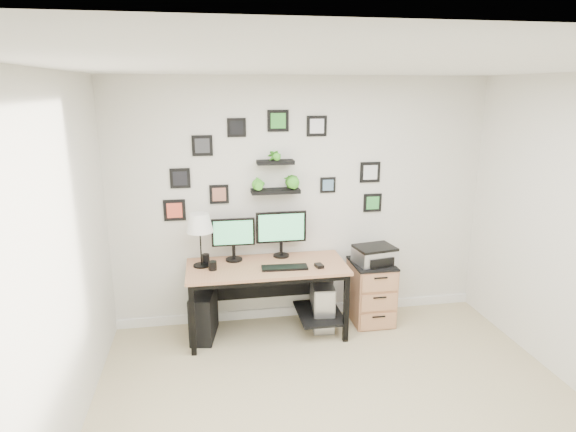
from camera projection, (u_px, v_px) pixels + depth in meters
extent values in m
plane|color=white|center=(370.00, 67.00, 2.87)|extent=(4.00, 4.00, 0.00)
plane|color=silver|center=(302.00, 202.00, 5.11)|extent=(4.00, 0.00, 4.00)
plane|color=silver|center=(41.00, 291.00, 2.88)|extent=(0.00, 4.00, 4.00)
cube|color=white|center=(302.00, 310.00, 5.42)|extent=(4.00, 0.03, 0.10)
cube|color=tan|center=(267.00, 267.00, 4.83)|extent=(1.60, 0.70, 0.03)
cube|color=black|center=(267.00, 270.00, 4.84)|extent=(1.54, 0.64, 0.05)
cube|color=black|center=(263.00, 280.00, 5.22)|extent=(1.44, 0.02, 0.41)
cube|color=black|center=(319.00, 313.00, 5.07)|extent=(0.45, 0.63, 0.03)
cube|color=black|center=(192.00, 320.00, 4.52)|extent=(0.05, 0.05, 0.72)
cube|color=black|center=(194.00, 294.00, 5.09)|extent=(0.05, 0.05, 0.72)
cube|color=black|center=(346.00, 308.00, 4.77)|extent=(0.05, 0.05, 0.72)
cube|color=black|center=(331.00, 285.00, 5.34)|extent=(0.05, 0.05, 0.72)
cylinder|color=black|center=(234.00, 259.00, 4.97)|extent=(0.17, 0.17, 0.02)
cylinder|color=black|center=(234.00, 252.00, 4.95)|extent=(0.03, 0.03, 0.15)
cube|color=black|center=(233.00, 232.00, 4.89)|extent=(0.44, 0.04, 0.29)
cube|color=#4CB272|center=(233.00, 233.00, 4.87)|extent=(0.40, 0.01, 0.25)
cylinder|color=black|center=(281.00, 255.00, 5.09)|extent=(0.17, 0.17, 0.02)
cylinder|color=black|center=(281.00, 249.00, 5.07)|extent=(0.03, 0.03, 0.15)
cube|color=black|center=(281.00, 227.00, 5.00)|extent=(0.53, 0.03, 0.33)
cube|color=#4CB272|center=(281.00, 228.00, 4.98)|extent=(0.47, 0.01, 0.28)
cube|color=black|center=(285.00, 268.00, 4.74)|extent=(0.46, 0.17, 0.02)
cube|color=black|center=(319.00, 266.00, 4.78)|extent=(0.08, 0.11, 0.03)
cylinder|color=black|center=(202.00, 265.00, 4.81)|extent=(0.16, 0.16, 0.02)
cylinder|color=black|center=(200.00, 242.00, 4.75)|extent=(0.01, 0.01, 0.49)
cone|color=white|center=(200.00, 223.00, 4.70)|extent=(0.27, 0.27, 0.18)
cylinder|color=black|center=(213.00, 266.00, 4.70)|extent=(0.08, 0.08, 0.09)
cylinder|color=black|center=(206.00, 259.00, 4.88)|extent=(0.07, 0.07, 0.10)
cube|color=black|center=(204.00, 314.00, 4.89)|extent=(0.30, 0.52, 0.49)
cube|color=gray|center=(322.00, 303.00, 5.14)|extent=(0.27, 0.51, 0.49)
cube|color=silver|center=(325.00, 314.00, 4.90)|extent=(0.20, 0.03, 0.46)
cube|color=tan|center=(371.00, 292.00, 5.22)|extent=(0.42, 0.50, 0.65)
cube|color=black|center=(372.00, 263.00, 5.14)|extent=(0.43, 0.51, 0.02)
cube|color=tan|center=(378.00, 321.00, 5.03)|extent=(0.39, 0.02, 0.18)
cylinder|color=black|center=(379.00, 317.00, 5.01)|extent=(0.14, 0.02, 0.02)
cube|color=tan|center=(379.00, 303.00, 4.98)|extent=(0.39, 0.02, 0.18)
cylinder|color=black|center=(380.00, 298.00, 4.95)|extent=(0.14, 0.02, 0.02)
cube|color=tan|center=(380.00, 283.00, 4.92)|extent=(0.39, 0.02, 0.18)
cylinder|color=black|center=(381.00, 278.00, 4.89)|extent=(0.14, 0.02, 0.02)
cube|color=silver|center=(375.00, 256.00, 5.10)|extent=(0.45, 0.38, 0.16)
cube|color=black|center=(375.00, 248.00, 5.08)|extent=(0.45, 0.38, 0.03)
cube|color=black|center=(382.00, 263.00, 4.96)|extent=(0.27, 0.06, 0.09)
cube|color=black|center=(275.00, 191.00, 4.94)|extent=(0.50, 0.18, 0.04)
cube|color=black|center=(275.00, 162.00, 4.85)|extent=(0.38, 0.15, 0.04)
imported|color=green|center=(259.00, 177.00, 4.87)|extent=(0.15, 0.12, 0.27)
imported|color=green|center=(292.00, 176.00, 4.93)|extent=(0.15, 0.15, 0.27)
imported|color=green|center=(275.00, 148.00, 4.81)|extent=(0.13, 0.09, 0.25)
cube|color=black|center=(219.00, 194.00, 4.93)|extent=(0.20, 0.02, 0.20)
cube|color=#A05F4A|center=(219.00, 194.00, 4.91)|extent=(0.14, 0.00, 0.14)
cube|color=black|center=(370.00, 172.00, 5.14)|extent=(0.22, 0.02, 0.22)
cube|color=silver|center=(370.00, 172.00, 5.13)|extent=(0.15, 0.00, 0.15)
cube|color=black|center=(317.00, 126.00, 4.92)|extent=(0.21, 0.02, 0.21)
cube|color=silver|center=(317.00, 126.00, 4.91)|extent=(0.15, 0.00, 0.15)
cube|color=black|center=(372.00, 203.00, 5.24)|extent=(0.20, 0.02, 0.20)
cube|color=green|center=(373.00, 203.00, 5.23)|extent=(0.14, 0.00, 0.14)
cube|color=black|center=(237.00, 128.00, 4.78)|extent=(0.19, 0.02, 0.19)
cube|color=black|center=(237.00, 128.00, 4.77)|extent=(0.13, 0.00, 0.13)
cube|color=black|center=(175.00, 210.00, 4.89)|extent=(0.22, 0.02, 0.22)
cube|color=#EA5237|center=(175.00, 210.00, 4.88)|extent=(0.15, 0.00, 0.15)
cube|color=black|center=(328.00, 185.00, 5.10)|extent=(0.16, 0.02, 0.16)
cube|color=slate|center=(328.00, 185.00, 5.09)|extent=(0.12, 0.00, 0.12)
cube|color=black|center=(278.00, 121.00, 4.84)|extent=(0.22, 0.02, 0.22)
cube|color=green|center=(278.00, 121.00, 4.83)|extent=(0.15, 0.00, 0.15)
cube|color=black|center=(202.00, 146.00, 4.77)|extent=(0.20, 0.02, 0.20)
cube|color=#313236|center=(202.00, 146.00, 4.76)|extent=(0.14, 0.00, 0.14)
cube|color=black|center=(180.00, 178.00, 4.82)|extent=(0.20, 0.02, 0.20)
cube|color=black|center=(180.00, 178.00, 4.81)|extent=(0.14, 0.00, 0.14)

